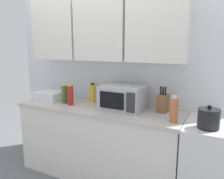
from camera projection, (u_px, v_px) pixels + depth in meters
wall_back_with_cabinets at (107, 50)px, 2.75m from camera, size 2.90×0.38×2.60m
counter_run at (99, 142)px, 2.76m from camera, size 2.03×0.63×0.90m
stove_range at (224, 171)px, 2.12m from camera, size 0.76×0.64×0.91m
kettle at (209, 118)px, 1.97m from camera, size 0.19×0.19×0.20m
microwave at (123, 98)px, 2.55m from camera, size 0.48×0.37×0.28m
dish_rack at (50, 96)px, 3.01m from camera, size 0.38×0.30×0.12m
knife_block at (163, 103)px, 2.45m from camera, size 0.12×0.14×0.29m
bottle_red_sauce at (70, 95)px, 2.76m from camera, size 0.07×0.07×0.26m
bottle_yellow_mustard at (93, 93)px, 2.88m from camera, size 0.07×0.07×0.25m
bottle_spice_jar at (174, 110)px, 2.12m from camera, size 0.08×0.08×0.26m
bottle_green_oil at (65, 94)px, 2.83m from camera, size 0.07×0.07×0.24m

